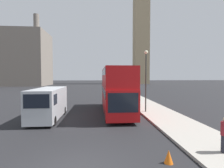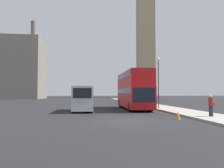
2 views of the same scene
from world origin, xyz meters
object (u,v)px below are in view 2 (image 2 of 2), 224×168
clock_tower (145,13)px  pedestrian (211,106)px  white_van (83,98)px  red_double_decker_bus (133,89)px  street_lamp (158,75)px

clock_tower → pedestrian: bearing=-101.3°
clock_tower → pedestrian: size_ratio=44.94×
clock_tower → white_van: clock_tower is taller
white_van → pedestrian: 12.14m
red_double_decker_bus → pedestrian: red_double_decker_bus is taller
red_double_decker_bus → street_lamp: (2.83, -0.63, 1.59)m
street_lamp → red_double_decker_bus: bearing=167.4°
pedestrian → clock_tower: bearing=78.7°
white_van → red_double_decker_bus: bearing=22.9°
white_van → street_lamp: size_ratio=0.96×
white_van → street_lamp: bearing=11.9°
clock_tower → white_van: 79.95m
pedestrian → street_lamp: 9.69m
clock_tower → red_double_decker_bus: clock_tower is taller
clock_tower → pedestrian: (-14.90, -74.86, -35.43)m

